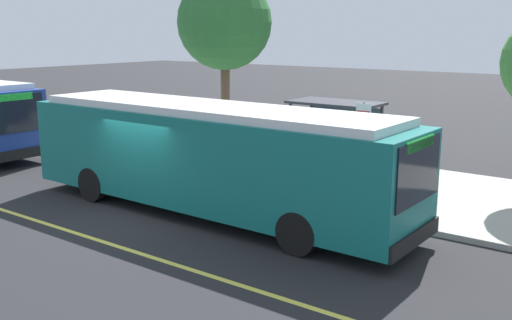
# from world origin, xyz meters

# --- Properties ---
(ground_plane) EXTENTS (120.00, 120.00, 0.00)m
(ground_plane) POSITION_xyz_m (0.00, 0.00, 0.00)
(ground_plane) COLOR #232326
(sidewalk_curb) EXTENTS (44.00, 6.40, 0.15)m
(sidewalk_curb) POSITION_xyz_m (0.00, 6.00, 0.07)
(sidewalk_curb) COLOR #A8A399
(sidewalk_curb) RESTS_ON ground_plane
(lane_stripe_center) EXTENTS (36.00, 0.14, 0.01)m
(lane_stripe_center) POSITION_xyz_m (0.00, -2.20, 0.00)
(lane_stripe_center) COLOR #E0D64C
(lane_stripe_center) RESTS_ON ground_plane
(transit_bus_main) EXTENTS (11.65, 2.68, 2.95)m
(transit_bus_main) POSITION_xyz_m (1.45, 1.01, 1.62)
(transit_bus_main) COLOR #146B66
(transit_bus_main) RESTS_ON ground_plane
(bus_shelter) EXTENTS (2.90, 1.60, 2.48)m
(bus_shelter) POSITION_xyz_m (2.22, 6.23, 1.92)
(bus_shelter) COLOR #333338
(bus_shelter) RESTS_ON sidewalk_curb
(waiting_bench) EXTENTS (1.60, 0.48, 0.95)m
(waiting_bench) POSITION_xyz_m (2.21, 6.29, 0.63)
(waiting_bench) COLOR brown
(waiting_bench) RESTS_ON sidewalk_curb
(route_sign_post) EXTENTS (0.44, 0.08, 2.80)m
(route_sign_post) POSITION_xyz_m (4.49, 3.87, 1.96)
(route_sign_post) COLOR #333338
(route_sign_post) RESTS_ON sidewalk_curb
(pedestrian_commuter) EXTENTS (0.24, 0.40, 1.69)m
(pedestrian_commuter) POSITION_xyz_m (3.59, 4.47, 1.12)
(pedestrian_commuter) COLOR #282D47
(pedestrian_commuter) RESTS_ON sidewalk_curb
(street_tree_near_shelter) EXTENTS (3.69, 3.69, 6.85)m
(street_tree_near_shelter) POSITION_xyz_m (-3.46, 7.64, 5.12)
(street_tree_near_shelter) COLOR brown
(street_tree_near_shelter) RESTS_ON sidewalk_curb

